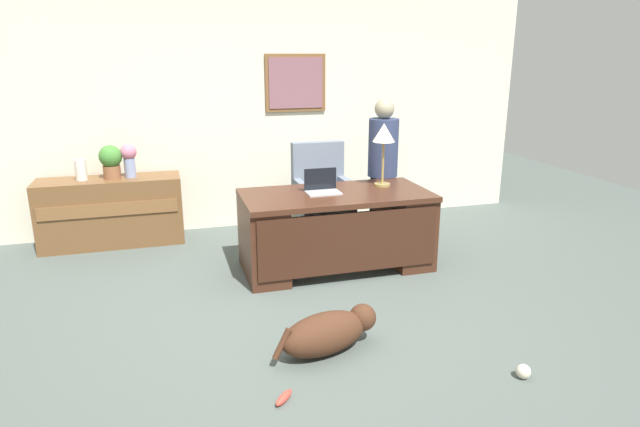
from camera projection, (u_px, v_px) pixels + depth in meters
ground_plane at (306, 313)px, 4.50m from camera, size 12.00×12.00×0.00m
back_wall at (249, 113)px, 6.51m from camera, size 7.00×0.16×2.70m
desk at (337, 228)px, 5.34m from camera, size 1.80×0.89×0.76m
credenza at (111, 212)px, 6.03m from camera, size 1.50×0.50×0.74m
armchair at (322, 196)px, 6.24m from camera, size 0.60×0.59×1.08m
person_standing at (382, 171)px, 5.97m from camera, size 0.32×0.32×1.59m
dog_lying at (328, 332)px, 3.89m from camera, size 0.82×0.46×0.30m
laptop at (322, 187)px, 5.27m from camera, size 0.32×0.22×0.22m
desk_lamp at (384, 137)px, 5.41m from camera, size 0.22×0.22×0.63m
vase_with_flowers at (129, 158)px, 5.93m from camera, size 0.17×0.17×0.36m
vase_empty at (81, 170)px, 5.83m from camera, size 0.12×0.12×0.22m
potted_plant at (111, 160)px, 5.89m from camera, size 0.24×0.24×0.36m
dog_toy_ball at (523, 371)px, 3.60m from camera, size 0.10×0.10×0.10m
dog_toy_bone at (284, 398)px, 3.36m from camera, size 0.16×0.16×0.05m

